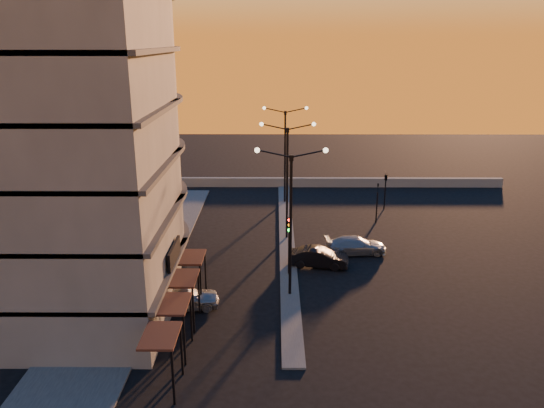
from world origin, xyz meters
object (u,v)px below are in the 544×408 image
Objects in this scene: car_hatchback at (182,297)px; car_sedan at (319,257)px; traffic_light_main at (289,236)px; car_wagon at (356,245)px; streetlamp_mid at (287,172)px.

car_hatchback is 10.72m from car_sedan.
traffic_light_main is at bearing -64.34° from car_hatchback.
traffic_light_main is 0.93× the size of car_wagon.
traffic_light_main is 1.02× the size of car_sedan.
car_hatchback is at bearing 136.14° from car_sedan.
traffic_light_main is 6.91m from car_wagon.
streetlamp_mid is 2.18× the size of car_hatchback.
car_hatchback is 14.54m from car_wagon.
streetlamp_mid is 7.70m from car_sedan.
traffic_light_main reaches higher than car_sedan.
streetlamp_mid is at bearing 31.83° from car_sedan.
car_sedan is at bearing -64.17° from car_hatchback.
traffic_light_main is (0.00, -7.13, -2.70)m from streetlamp_mid.
traffic_light_main is at bearing -90.00° from streetlamp_mid.
streetlamp_mid is 14.32m from car_hatchback.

